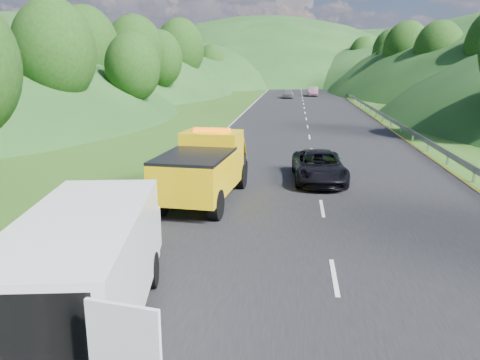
# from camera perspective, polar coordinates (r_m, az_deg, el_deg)

# --- Properties ---
(ground) EXTENTS (320.00, 320.00, 0.00)m
(ground) POSITION_cam_1_polar(r_m,az_deg,el_deg) (14.61, -1.12, -7.82)
(ground) COLOR #38661E
(ground) RESTS_ON ground
(road_surface) EXTENTS (14.00, 200.00, 0.02)m
(road_surface) POSITION_cam_1_polar(r_m,az_deg,el_deg) (53.72, 7.94, 8.11)
(road_surface) COLOR black
(road_surface) RESTS_ON ground
(guardrail) EXTENTS (0.06, 140.00, 1.52)m
(guardrail) POSITION_cam_1_polar(r_m,az_deg,el_deg) (66.69, 14.10, 8.95)
(guardrail) COLOR gray
(guardrail) RESTS_ON ground
(tree_line_left) EXTENTS (14.00, 140.00, 14.00)m
(tree_line_left) POSITION_cam_1_polar(r_m,az_deg,el_deg) (76.53, -9.29, 9.79)
(tree_line_left) COLOR #275117
(tree_line_left) RESTS_ON ground
(tree_line_right) EXTENTS (14.00, 140.00, 14.00)m
(tree_line_right) POSITION_cam_1_polar(r_m,az_deg,el_deg) (76.60, 22.97, 8.88)
(tree_line_right) COLOR #275117
(tree_line_right) RESTS_ON ground
(hills_backdrop) EXTENTS (201.00, 288.60, 44.00)m
(hills_backdrop) POSITION_cam_1_polar(r_m,az_deg,el_deg) (148.30, 8.65, 11.79)
(hills_backdrop) COLOR #2D5B23
(hills_backdrop) RESTS_ON ground
(tow_truck) EXTENTS (2.97, 6.71, 2.80)m
(tow_truck) POSITION_cam_1_polar(r_m,az_deg,el_deg) (18.85, -4.36, 1.54)
(tow_truck) COLOR black
(tow_truck) RESTS_ON ground
(white_van) EXTENTS (4.22, 7.56, 2.54)m
(white_van) POSITION_cam_1_polar(r_m,az_deg,el_deg) (10.21, -18.22, -9.77)
(white_van) COLOR black
(white_van) RESTS_ON ground
(woman) EXTENTS (0.49, 0.62, 1.55)m
(woman) POSITION_cam_1_polar(r_m,az_deg,el_deg) (15.57, -12.22, -6.73)
(woman) COLOR silver
(woman) RESTS_ON ground
(child) EXTENTS (0.58, 0.48, 1.07)m
(child) POSITION_cam_1_polar(r_m,az_deg,el_deg) (14.63, -10.53, -8.03)
(child) COLOR tan
(child) RESTS_ON ground
(suitcase) EXTENTS (0.35, 0.21, 0.55)m
(suitcase) POSITION_cam_1_polar(r_m,az_deg,el_deg) (15.81, -19.71, -5.87)
(suitcase) COLOR #67604D
(suitcase) RESTS_ON ground
(passing_suv) EXTENTS (2.60, 5.19, 1.41)m
(passing_suv) POSITION_cam_1_polar(r_m,az_deg,el_deg) (22.47, 9.52, -0.16)
(passing_suv) COLOR black
(passing_suv) RESTS_ON ground
(dist_car_a) EXTENTS (1.75, 4.34, 1.48)m
(dist_car_a) POSITION_cam_1_polar(r_m,az_deg,el_deg) (76.44, 5.87, 9.89)
(dist_car_a) COLOR #55545A
(dist_car_a) RESTS_ON ground
(dist_car_b) EXTENTS (1.61, 4.62, 1.52)m
(dist_car_b) POSITION_cam_1_polar(r_m,az_deg,el_deg) (81.61, 8.86, 10.06)
(dist_car_b) COLOR #674453
(dist_car_b) RESTS_ON ground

